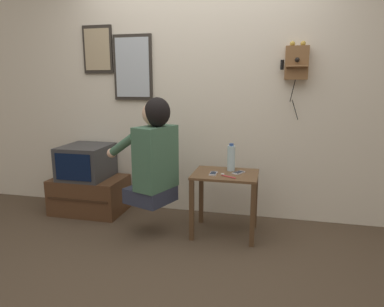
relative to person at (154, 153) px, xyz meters
The scene contains 13 objects.
ground_plane 0.96m from the person, 59.71° to the right, with size 14.00×14.00×0.00m, color #4C3D2D.
wall_back 0.90m from the person, 67.36° to the left, with size 6.80×0.05×2.55m.
side_table 0.72m from the person, 15.08° to the left, with size 0.58×0.46×0.58m.
person is the anchor object (origin of this frame).
tv_stand 1.13m from the person, 156.45° to the left, with size 0.75×0.51×0.38m.
television 1.01m from the person, 156.69° to the left, with size 0.48×0.52×0.35m.
wall_phone_antique 1.57m from the person, 26.59° to the left, with size 0.25×0.18×0.72m.
framed_picture 1.43m from the person, 142.29° to the left, with size 0.33×0.03×0.50m.
wall_mirror 1.10m from the person, 124.44° to the left, with size 0.42×0.03×0.67m.
cell_phone_held 0.56m from the person, 11.96° to the left, with size 0.06×0.12×0.01m.
cell_phone_spare 0.79m from the person, 14.47° to the left, with size 0.11×0.14×0.01m.
water_bottle 0.72m from the person, 22.37° to the left, with size 0.07×0.07×0.26m.
toothbrush 0.68m from the person, ahead, with size 0.14×0.08×0.02m.
Camera 1 is at (0.73, -2.33, 1.39)m, focal length 32.00 mm.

